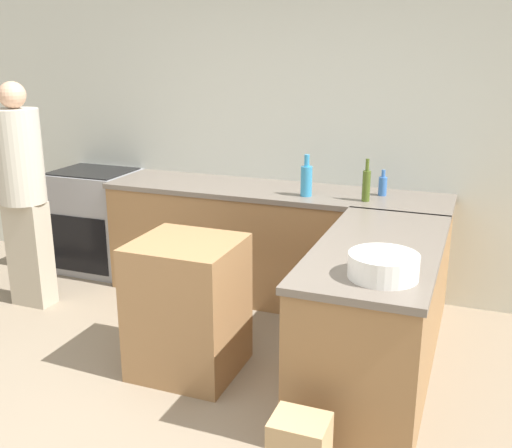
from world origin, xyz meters
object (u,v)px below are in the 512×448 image
object	(u,v)px
island_table	(188,307)
mixing_bowl	(383,266)
range_oven	(96,220)
dish_soap_bottle	(306,180)
water_bottle_blue	(383,185)
person_by_range	(23,188)
olive_oil_bottle	(366,185)

from	to	relation	value
island_table	mixing_bowl	xyz separation A→B (m)	(1.24, -0.29, 0.55)
range_oven	dish_soap_bottle	bearing A→B (deg)	-4.69
range_oven	water_bottle_blue	xyz separation A→B (m)	(2.58, 0.05, 0.53)
dish_soap_bottle	person_by_range	distance (m)	2.17
island_table	water_bottle_blue	world-z (taller)	water_bottle_blue
island_table	mixing_bowl	distance (m)	1.38
olive_oil_bottle	dish_soap_bottle	size ratio (longest dim) A/B	0.99
mixing_bowl	person_by_range	size ratio (longest dim) A/B	0.20
mixing_bowl	olive_oil_bottle	xyz separation A→B (m)	(-0.37, 1.46, 0.06)
range_oven	mixing_bowl	bearing A→B (deg)	-29.58
dish_soap_bottle	water_bottle_blue	world-z (taller)	dish_soap_bottle
mixing_bowl	olive_oil_bottle	world-z (taller)	olive_oil_bottle
dish_soap_bottle	range_oven	bearing A→B (deg)	175.31
mixing_bowl	person_by_range	world-z (taller)	person_by_range
island_table	person_by_range	world-z (taller)	person_by_range
range_oven	island_table	distance (m)	2.11
water_bottle_blue	island_table	bearing A→B (deg)	-124.35
mixing_bowl	person_by_range	distance (m)	2.98
island_table	range_oven	bearing A→B (deg)	140.75
olive_oil_bottle	water_bottle_blue	distance (m)	0.24
mixing_bowl	olive_oil_bottle	distance (m)	1.51
mixing_bowl	dish_soap_bottle	bearing A→B (deg)	119.38
island_table	dish_soap_bottle	xyz separation A→B (m)	(0.41, 1.16, 0.61)
mixing_bowl	water_bottle_blue	size ratio (longest dim) A/B	1.76
island_table	olive_oil_bottle	distance (m)	1.57
mixing_bowl	dish_soap_bottle	world-z (taller)	dish_soap_bottle
dish_soap_bottle	olive_oil_bottle	bearing A→B (deg)	0.50
island_table	mixing_bowl	bearing A→B (deg)	-13.41
dish_soap_bottle	island_table	bearing A→B (deg)	-109.57
range_oven	water_bottle_blue	bearing A→B (deg)	1.21
water_bottle_blue	person_by_range	bearing A→B (deg)	-160.53
dish_soap_bottle	person_by_range	size ratio (longest dim) A/B	0.18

